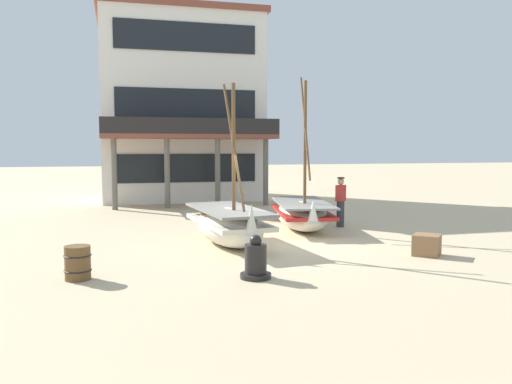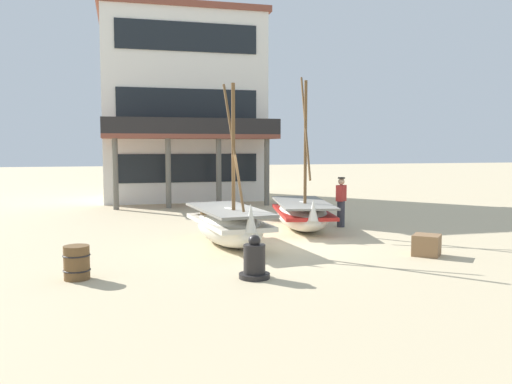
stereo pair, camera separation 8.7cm
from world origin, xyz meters
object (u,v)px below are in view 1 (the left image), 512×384
(wooden_barrel, at_px, (78,263))
(fishing_boat_centre_large, at_px, (302,213))
(cargo_crate, at_px, (427,245))
(fishing_boat_near_left, at_px, (229,224))
(harbor_building_main, at_px, (180,107))
(capstan_winch, at_px, (256,261))
(fisherman_by_hull, at_px, (341,202))

(wooden_barrel, bearing_deg, fishing_boat_centre_large, 37.29)
(wooden_barrel, xyz_separation_m, cargo_crate, (8.28, 0.30, -0.09))
(fishing_boat_near_left, relative_size, wooden_barrel, 6.34)
(fishing_boat_near_left, relative_size, harbor_building_main, 0.47)
(capstan_winch, bearing_deg, fisherman_by_hull, 52.74)
(fisherman_by_hull, height_order, cargo_crate, fisherman_by_hull)
(fishing_boat_centre_large, distance_m, capstan_winch, 6.70)
(fishing_boat_near_left, relative_size, fisherman_by_hull, 2.63)
(capstan_winch, distance_m, wooden_barrel, 3.65)
(wooden_barrel, bearing_deg, fisherman_by_hull, 32.51)
(capstan_winch, bearing_deg, fishing_boat_near_left, 86.68)
(fisherman_by_hull, xyz_separation_m, capstan_winch, (-4.54, -5.97, -0.48))
(fishing_boat_centre_large, height_order, cargo_crate, fishing_boat_centre_large)
(fishing_boat_near_left, height_order, fisherman_by_hull, fishing_boat_near_left)
(fishing_boat_near_left, xyz_separation_m, harbor_building_main, (0.30, 13.54, 4.16))
(fisherman_by_hull, height_order, capstan_winch, fisherman_by_hull)
(capstan_winch, height_order, harbor_building_main, harbor_building_main)
(fisherman_by_hull, bearing_deg, capstan_winch, -127.26)
(capstan_winch, bearing_deg, cargo_crate, 13.24)
(fishing_boat_near_left, xyz_separation_m, fisherman_by_hull, (4.32, 2.21, 0.26))
(fisherman_by_hull, height_order, harbor_building_main, harbor_building_main)
(wooden_barrel, distance_m, cargo_crate, 8.28)
(fishing_boat_centre_large, xyz_separation_m, fisherman_by_hull, (1.40, 0.06, 0.32))
(capstan_winch, bearing_deg, wooden_barrel, 167.13)
(fisherman_by_hull, xyz_separation_m, wooden_barrel, (-8.09, -5.16, -0.48))
(fishing_boat_near_left, bearing_deg, harbor_building_main, 88.75)
(capstan_winch, bearing_deg, fishing_boat_centre_large, 62.01)
(harbor_building_main, bearing_deg, cargo_crate, -75.42)
(cargo_crate, relative_size, harbor_building_main, 0.07)
(fishing_boat_centre_large, bearing_deg, harbor_building_main, 102.99)
(fishing_boat_near_left, distance_m, harbor_building_main, 14.17)
(fisherman_by_hull, distance_m, capstan_winch, 7.52)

